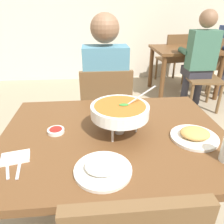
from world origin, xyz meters
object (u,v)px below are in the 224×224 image
Objects in this scene: chair_diner_main at (106,111)px; rice_plate at (103,168)px; sauce_dish at (56,131)px; diner_main at (105,84)px; appetizer_plate at (195,135)px; curry_bowl at (120,111)px; chair_bg_right at (174,56)px; chair_bg_left at (221,63)px; dining_table_far at (185,57)px; patron_bg_middle at (200,55)px; dining_table_main at (114,149)px; chair_bg_middle at (202,72)px.

chair_diner_main is 3.75× the size of rice_plate.
chair_diner_main is at bearing 66.25° from sauce_dish.
diner_main reaches higher than appetizer_plate.
curry_bowl reaches higher than chair_diner_main.
sauce_dish is (-0.31, -0.71, 0.24)m from chair_diner_main.
appetizer_plate is at bearing -9.86° from sauce_dish.
rice_plate is 0.52m from appetizer_plate.
appetizer_plate is (0.40, -0.87, 0.02)m from diner_main.
curry_bowl is at bearing 70.31° from rice_plate.
curry_bowl reaches higher than chair_bg_right.
diner_main is at bearing 91.98° from curry_bowl.
chair_bg_left is at bearing 38.20° from diner_main.
rice_plate is at bearing -118.44° from dining_table_far.
patron_bg_middle reaches higher than chair_bg_right.
chair_bg_left reaches higher than dining_table_main.
sauce_dish is 0.10× the size of chair_bg_middle.
chair_bg_left is 0.71m from chair_bg_middle.
appetizer_plate is (0.37, -0.09, -0.11)m from curry_bowl.
dining_table_far is at bearing 96.63° from chair_bg_middle.
dining_table_far is at bearing 68.61° from appetizer_plate.
rice_plate is 2.67× the size of sauce_dish.
chair_bg_middle is (1.43, 1.86, -0.12)m from dining_table_main.
curry_bowl is at bearing -126.91° from chair_bg_middle.
chair_diner_main is 1.00× the size of chair_bg_right.
diner_main is at bearing -142.73° from chair_bg_middle.
chair_diner_main is 0.90× the size of dining_table_far.
curry_bowl is 0.37× the size of chair_bg_middle.
diner_main is at bearing -141.80° from chair_bg_left.
diner_main is 2.51m from chair_bg_right.
chair_diner_main is at bearing 90.00° from dining_table_main.
chair_diner_main is at bearing -90.00° from diner_main.
curry_bowl reaches higher than appetizer_plate.
chair_bg_left is (1.97, 2.32, -0.12)m from dining_table_main.
rice_plate is at bearing -114.68° from chair_bg_right.
chair_diner_main is at bearing -141.05° from patron_bg_middle.
sauce_dish is at bearing -134.84° from chair_bg_left.
rice_plate is 3.33m from chair_bg_left.
curry_bowl reaches higher than chair_bg_middle.
dining_table_far is 1.11× the size of chair_bg_left.
chair_bg_right reaches higher than sauce_dish.
rice_plate is (-0.08, -0.30, 0.13)m from dining_table_main.
rice_plate is at bearing -124.90° from chair_bg_middle.
chair_bg_right is 1.06m from patron_bg_middle.
rice_plate is at bearing -157.11° from appetizer_plate.
rice_plate is at bearing -123.75° from patron_bg_middle.
appetizer_plate is at bearing -13.17° from dining_table_main.
dining_table_main is 0.78m from diner_main.
patron_bg_middle is at bearing -91.84° from chair_bg_right.
patron_bg_middle is (-0.09, -0.04, 0.24)m from chair_bg_middle.
chair_bg_middle is at bearing -86.93° from chair_bg_right.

